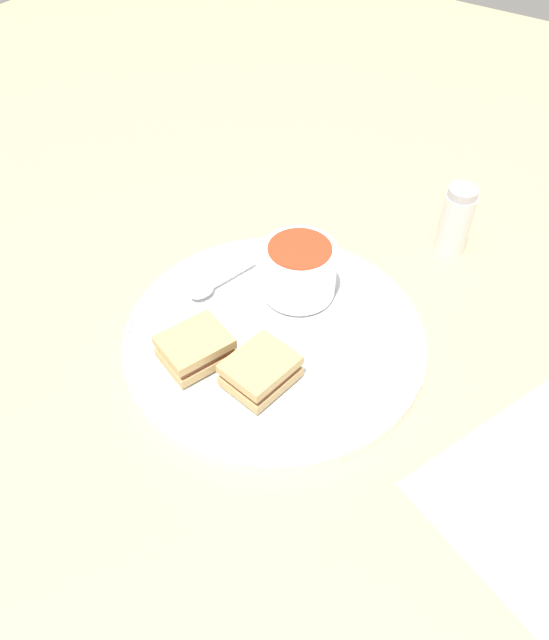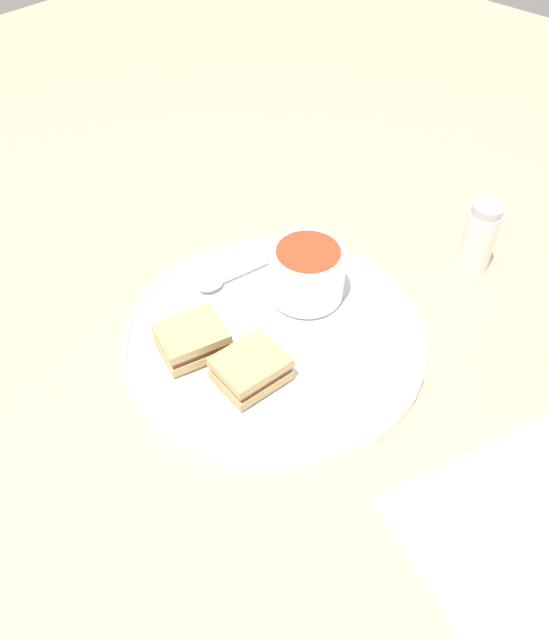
{
  "view_description": "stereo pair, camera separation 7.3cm",
  "coord_description": "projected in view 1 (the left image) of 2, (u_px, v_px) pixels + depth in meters",
  "views": [
    {
      "loc": [
        -0.29,
        0.42,
        0.57
      ],
      "look_at": [
        0.0,
        0.0,
        0.04
      ],
      "focal_mm": 35.0,
      "sensor_mm": 36.0,
      "label": 1
    },
    {
      "loc": [
        -0.35,
        0.37,
        0.57
      ],
      "look_at": [
        0.0,
        0.0,
        0.04
      ],
      "focal_mm": 35.0,
      "sensor_mm": 36.0,
      "label": 2
    }
  ],
  "objects": [
    {
      "name": "ground_plane",
      "position": [
        274.0,
        343.0,
        0.76
      ],
      "size": [
        2.4,
        2.4,
        0.0
      ],
      "primitive_type": "plane",
      "color": "#D1B27F"
    },
    {
      "name": "plate",
      "position": [
        274.0,
        337.0,
        0.76
      ],
      "size": [
        0.36,
        0.36,
        0.02
      ],
      "color": "white",
      "rests_on": "ground_plane"
    },
    {
      "name": "soup_bowl",
      "position": [
        299.0,
        270.0,
        0.77
      ],
      "size": [
        0.09,
        0.09,
        0.07
      ],
      "color": "white",
      "rests_on": "plate"
    },
    {
      "name": "spoon",
      "position": [
        207.0,
        288.0,
        0.79
      ],
      "size": [
        0.04,
        0.1,
        0.01
      ],
      "rotation": [
        0.0,
        0.0,
        7.62
      ],
      "color": "silver",
      "rests_on": "plate"
    },
    {
      "name": "sandwich_half_near",
      "position": [
        195.0,
        348.0,
        0.71
      ],
      "size": [
        0.08,
        0.09,
        0.03
      ],
      "rotation": [
        0.0,
        0.0,
        1.25
      ],
      "color": "tan",
      "rests_on": "plate"
    },
    {
      "name": "sandwich_half_far",
      "position": [
        260.0,
        371.0,
        0.69
      ],
      "size": [
        0.07,
        0.08,
        0.03
      ],
      "rotation": [
        0.0,
        0.0,
        1.43
      ],
      "color": "tan",
      "rests_on": "plate"
    },
    {
      "name": "salt_shaker",
      "position": [
        456.0,
        220.0,
        0.85
      ],
      "size": [
        0.04,
        0.04,
        0.1
      ],
      "color": "silver",
      "rests_on": "ground_plane"
    }
  ]
}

